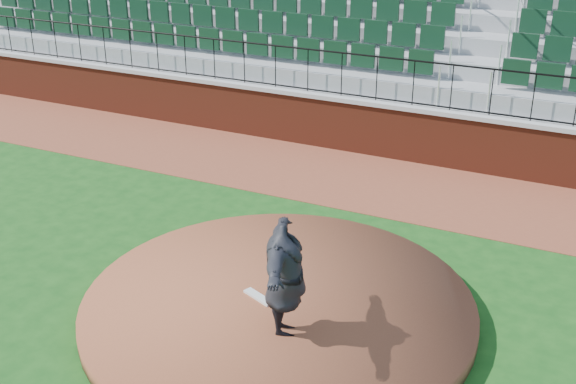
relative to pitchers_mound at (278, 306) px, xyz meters
The scene contains 10 objects.
ground 0.56m from the pitchers_mound, behind, with size 90.00×90.00×0.00m, color #144513.
warning_track 5.40m from the pitchers_mound, 95.83° to the left, with size 34.00×3.20×0.01m, color brown.
field_wall 7.01m from the pitchers_mound, 94.50° to the left, with size 34.00×0.35×1.20m, color maroon.
wall_cap 7.08m from the pitchers_mound, 94.50° to the left, with size 34.00×0.45×0.10m, color #B7B7B7.
wall_railing 7.19m from the pitchers_mound, 94.50° to the left, with size 34.00×0.05×1.00m, color black, non-canonical shape.
seating_stands 9.95m from the pitchers_mound, 93.24° to the left, with size 34.00×5.10×4.60m, color gray, non-canonical shape.
concourse_wall 12.78m from the pitchers_mound, 92.51° to the left, with size 34.00×0.50×5.50m, color maroon.
pitchers_mound is the anchor object (origin of this frame).
pitching_rubber 0.33m from the pitchers_mound, 159.57° to the right, with size 0.55×0.14×0.04m, color silver.
pitcher 1.27m from the pitchers_mound, 56.96° to the right, with size 2.03×0.55×1.65m, color black.
Camera 1 is at (4.67, -8.20, 6.11)m, focal length 45.16 mm.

